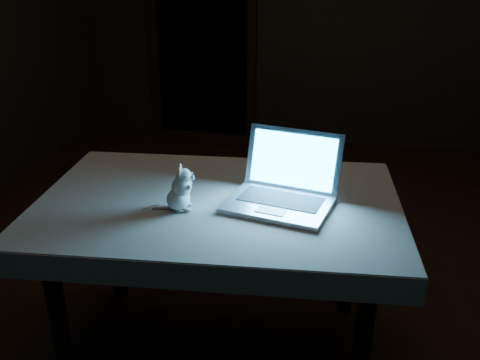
% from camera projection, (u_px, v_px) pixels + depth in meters
% --- Properties ---
extents(floor, '(5.00, 5.00, 0.00)m').
position_uv_depth(floor, '(262.00, 280.00, 3.01)').
color(floor, black).
rests_on(floor, ground).
extents(back_wall, '(4.50, 0.04, 2.60)m').
position_uv_depth(back_wall, '(320.00, 1.00, 4.73)').
color(back_wall, black).
rests_on(back_wall, ground).
extents(doorway, '(1.06, 0.36, 2.13)m').
position_uv_depth(doorway, '(202.00, 25.00, 5.06)').
color(doorway, black).
rests_on(doorway, back_wall).
extents(table, '(1.49, 1.05, 0.74)m').
position_uv_depth(table, '(219.00, 277.00, 2.37)').
color(table, black).
rests_on(table, floor).
extents(tablecloth, '(1.58, 1.13, 0.10)m').
position_uv_depth(tablecloth, '(195.00, 213.00, 2.22)').
color(tablecloth, '#BEB19F').
rests_on(tablecloth, table).
extents(laptop, '(0.46, 0.42, 0.28)m').
position_uv_depth(laptop, '(279.00, 176.00, 2.10)').
color(laptop, '#B6B5BA').
rests_on(laptop, tablecloth).
extents(plush_mouse, '(0.15, 0.15, 0.18)m').
position_uv_depth(plush_mouse, '(178.00, 188.00, 2.10)').
color(plush_mouse, white).
rests_on(plush_mouse, tablecloth).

